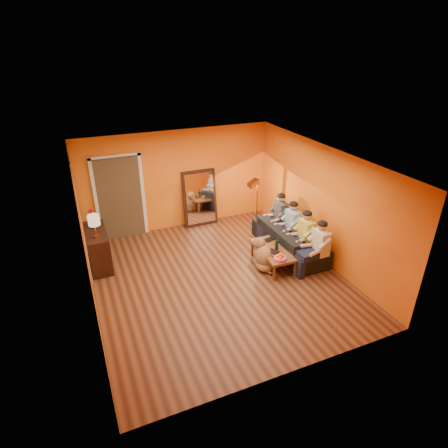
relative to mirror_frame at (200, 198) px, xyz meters
name	(u,v)px	position (x,y,z in m)	size (l,w,h in m)	color
room_shell	(211,217)	(-0.55, -2.26, 0.54)	(5.00, 5.50, 2.60)	brown
white_accent	(79,211)	(-3.04, -0.88, 0.54)	(0.02, 1.90, 2.58)	white
doorway_recess	(119,197)	(-2.05, 0.20, 0.29)	(1.06, 0.30, 2.10)	#3F2D19
door_jamb_left	(96,202)	(-2.62, 0.08, 0.29)	(0.08, 0.06, 2.20)	white
door_jamb_right	(143,195)	(-1.48, 0.08, 0.29)	(0.08, 0.06, 2.20)	white
door_header	(114,156)	(-2.05, 0.08, 1.36)	(1.22, 0.06, 0.08)	white
mirror_frame	(200,198)	(0.00, 0.00, 0.00)	(0.92, 0.06, 1.52)	black
mirror_glass	(200,199)	(0.00, -0.04, 0.00)	(0.78, 0.02, 1.36)	white
sideboard	(98,248)	(-2.79, -1.08, -0.34)	(0.44, 1.18, 0.85)	black
table_lamp	(95,226)	(-2.79, -1.38, 0.34)	(0.24, 0.24, 0.51)	beige
sofa	(289,239)	(1.45, -2.21, -0.44)	(0.87, 2.22, 0.65)	black
coffee_table	(273,257)	(0.77, -2.62, -0.55)	(0.62, 1.22, 0.42)	brown
floor_lamp	(257,207)	(1.18, -1.04, -0.04)	(0.30, 0.24, 1.44)	#BC7837
dog	(264,254)	(0.52, -2.67, -0.40)	(0.40, 0.62, 0.73)	#8F5E40
person_far_left	(320,246)	(1.58, -3.21, -0.15)	(0.70, 0.44, 1.22)	beige
person_mid_left	(306,235)	(1.58, -2.66, -0.15)	(0.70, 0.44, 1.22)	gold
person_mid_right	(292,225)	(1.58, -2.11, -0.15)	(0.70, 0.44, 1.22)	#7EA2C4
person_far_right	(281,216)	(1.58, -1.56, -0.15)	(0.70, 0.44, 1.22)	#333438
fruit_bowl	(280,257)	(0.67, -3.07, -0.26)	(0.26, 0.26, 0.16)	#DD4E92
wine_bottle	(277,243)	(0.82, -2.67, -0.18)	(0.07, 0.07, 0.31)	black
tumbler	(275,244)	(0.89, -2.50, -0.29)	(0.10, 0.10, 0.09)	#B27F3F
laptop	(273,240)	(0.95, -2.27, -0.33)	(0.36, 0.23, 0.03)	black
book_lower	(271,254)	(0.59, -2.82, -0.33)	(0.18, 0.24, 0.02)	black
book_mid	(271,253)	(0.60, -2.81, -0.31)	(0.17, 0.23, 0.02)	#AB1319
book_upper	(271,253)	(0.59, -2.83, -0.29)	(0.17, 0.23, 0.02)	black
vase	(93,222)	(-2.79, -0.83, 0.19)	(0.20, 0.20, 0.20)	black
flowers	(92,212)	(-2.79, -0.83, 0.43)	(0.17, 0.17, 0.45)	#AB1319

